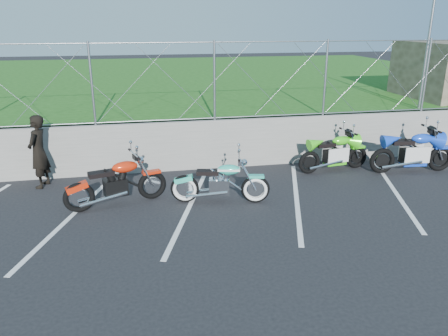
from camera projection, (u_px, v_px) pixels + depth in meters
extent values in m
plane|color=black|center=(196.00, 227.00, 8.35)|extent=(90.00, 90.00, 0.00)
cube|color=slate|center=(177.00, 146.00, 11.40)|extent=(30.00, 0.22, 1.30)
cube|color=#1C4E15|center=(157.00, 89.00, 20.68)|extent=(30.00, 20.00, 1.30)
cylinder|color=gray|center=(174.00, 42.00, 10.56)|extent=(28.00, 0.03, 0.03)
cylinder|color=gray|center=(176.00, 119.00, 11.17)|extent=(28.00, 0.03, 0.03)
cylinder|color=gray|center=(426.00, 56.00, 12.41)|extent=(0.08, 0.08, 3.00)
cube|color=silver|center=(72.00, 216.00, 8.84)|extent=(1.49, 4.31, 0.01)
cube|color=silver|center=(189.00, 206.00, 9.28)|extent=(1.49, 4.31, 0.01)
cube|color=silver|center=(296.00, 198.00, 9.72)|extent=(1.49, 4.31, 0.01)
cube|color=silver|center=(394.00, 190.00, 10.17)|extent=(1.49, 4.31, 0.01)
torus|color=black|center=(185.00, 189.00, 9.42)|extent=(0.63, 0.23, 0.62)
torus|color=black|center=(255.00, 189.00, 9.40)|extent=(0.63, 0.23, 0.62)
cube|color=silver|center=(219.00, 186.00, 9.39)|extent=(0.48, 0.35, 0.32)
ellipsoid|color=#2EBA9D|center=(229.00, 170.00, 9.26)|extent=(0.53, 0.33, 0.22)
cube|color=black|center=(208.00, 172.00, 9.29)|extent=(0.51, 0.32, 0.08)
cube|color=#2EBA9D|center=(256.00, 176.00, 9.30)|extent=(0.38, 0.21, 0.06)
cylinder|color=silver|center=(239.00, 156.00, 9.16)|extent=(0.17, 0.67, 0.03)
torus|color=black|center=(79.00, 197.00, 8.92)|extent=(0.65, 0.29, 0.64)
torus|color=black|center=(152.00, 185.00, 9.60)|extent=(0.65, 0.29, 0.64)
cube|color=black|center=(116.00, 187.00, 9.22)|extent=(0.54, 0.41, 0.35)
ellipsoid|color=red|center=(125.00, 167.00, 9.19)|extent=(0.60, 0.40, 0.24)
cube|color=black|center=(101.00, 174.00, 8.99)|extent=(0.57, 0.38, 0.09)
cube|color=red|center=(151.00, 172.00, 9.50)|extent=(0.42, 0.26, 0.06)
cylinder|color=silver|center=(134.00, 154.00, 9.20)|extent=(0.23, 0.73, 0.03)
torus|color=black|center=(309.00, 162.00, 11.19)|extent=(0.61, 0.19, 0.60)
torus|color=black|center=(357.00, 157.00, 11.63)|extent=(0.61, 0.19, 0.60)
cube|color=black|center=(333.00, 156.00, 11.37)|extent=(0.49, 0.34, 0.34)
ellipsoid|color=#41D71A|center=(342.00, 141.00, 11.31)|extent=(0.56, 0.31, 0.23)
cube|color=black|center=(325.00, 145.00, 11.18)|extent=(0.53, 0.31, 0.09)
cube|color=#41D71A|center=(358.00, 147.00, 11.54)|extent=(0.40, 0.20, 0.06)
cylinder|color=silver|center=(348.00, 131.00, 11.29)|extent=(0.12, 0.72, 0.03)
torus|color=black|center=(382.00, 161.00, 11.21)|extent=(0.68, 0.18, 0.67)
torus|color=black|center=(440.00, 159.00, 11.38)|extent=(0.68, 0.18, 0.67)
cube|color=black|center=(411.00, 156.00, 11.26)|extent=(0.54, 0.35, 0.38)
ellipsoid|color=blue|center=(423.00, 139.00, 11.14)|extent=(0.61, 0.32, 0.26)
cube|color=black|center=(402.00, 142.00, 11.11)|extent=(0.58, 0.31, 0.10)
cube|color=blue|center=(442.00, 147.00, 11.28)|extent=(0.44, 0.20, 0.07)
cylinder|color=silver|center=(431.00, 128.00, 11.08)|extent=(0.10, 0.80, 0.03)
imported|color=black|center=(38.00, 152.00, 10.13)|extent=(0.57, 0.72, 1.73)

